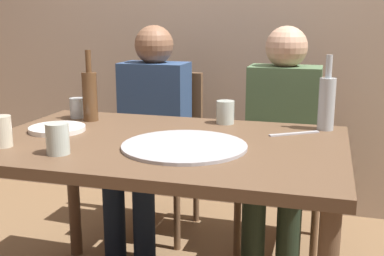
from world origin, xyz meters
name	(u,v)px	position (x,y,z in m)	size (l,w,h in m)	color
back_wall	(234,2)	(0.00, 1.34, 1.30)	(6.00, 0.10, 2.60)	#BCA893
dining_table	(163,162)	(0.00, 0.00, 0.67)	(1.37, 0.88, 0.75)	brown
pizza_tray	(184,146)	(0.11, -0.07, 0.76)	(0.45, 0.45, 0.01)	#ADADB2
wine_bottle	(90,95)	(-0.43, 0.25, 0.87)	(0.07, 0.07, 0.32)	brown
beer_bottle	(327,102)	(0.59, 0.36, 0.87)	(0.07, 0.07, 0.31)	#B2BCC1
tumbler_near	(225,112)	(0.17, 0.36, 0.80)	(0.08, 0.08, 0.10)	#B7C6BC
tumbler_far	(77,108)	(-0.52, 0.29, 0.80)	(0.07, 0.07, 0.09)	silver
wine_glass	(1,131)	(-0.53, -0.24, 0.81)	(0.07, 0.07, 0.11)	beige
short_glass	(58,139)	(-0.28, -0.27, 0.81)	(0.08, 0.08, 0.11)	#B7C6BC
plate_stack	(57,129)	(-0.47, 0.03, 0.76)	(0.23, 0.23, 0.02)	white
table_knife	(294,134)	(0.47, 0.24, 0.76)	(0.22, 0.02, 0.01)	#B7B7BC
chair_left	(159,141)	(-0.32, 0.84, 0.51)	(0.44, 0.44, 0.90)	brown
chair_right	(283,150)	(0.38, 0.84, 0.51)	(0.44, 0.44, 0.90)	brown
guest_in_sweater	(150,125)	(-0.32, 0.69, 0.64)	(0.36, 0.56, 1.17)	navy
guest_in_beanie	(281,134)	(0.38, 0.69, 0.64)	(0.36, 0.56, 1.17)	#4C6B47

